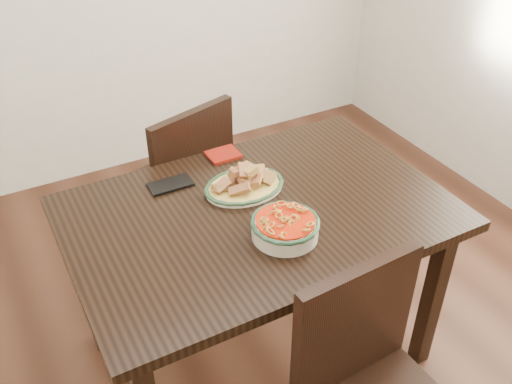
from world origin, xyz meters
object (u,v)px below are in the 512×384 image
smartphone (171,184)px  chair_far (181,182)px  fish_plate (244,179)px  noodle_bowl (285,225)px  dining_table (259,229)px

smartphone → chair_far: bearing=66.0°
fish_plate → noodle_bowl: 0.30m
dining_table → noodle_bowl: bearing=-88.3°
smartphone → dining_table: bearing=-51.6°
noodle_bowl → smartphone: size_ratio=1.43×
noodle_bowl → smartphone: bearing=116.2°
dining_table → noodle_bowl: size_ratio=5.75×
fish_plate → noodle_bowl: size_ratio=1.29×
dining_table → noodle_bowl: (0.01, -0.17, 0.13)m
chair_far → smartphone: bearing=48.0°
chair_far → fish_plate: bearing=80.0°
fish_plate → smartphone: 0.28m
noodle_bowl → smartphone: noodle_bowl is taller
dining_table → chair_far: (-0.05, 0.64, -0.16)m
chair_far → smartphone: (-0.17, -0.36, 0.26)m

